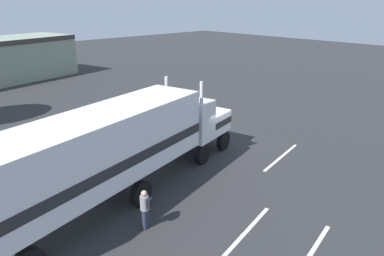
% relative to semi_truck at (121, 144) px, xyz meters
% --- Properties ---
extents(ground_plane, '(120.00, 120.00, 0.00)m').
position_rel_semi_truck_xyz_m(ground_plane, '(6.78, 1.02, -2.52)').
color(ground_plane, '#2D2D30').
extents(lane_stripe_near, '(4.36, 0.96, 0.01)m').
position_rel_semi_truck_xyz_m(lane_stripe_near, '(8.72, -2.48, -2.52)').
color(lane_stripe_near, silver).
rests_on(lane_stripe_near, ground_plane).
extents(lane_stripe_mid, '(4.34, 1.05, 0.01)m').
position_rel_semi_truck_xyz_m(lane_stripe_mid, '(1.66, -5.48, -2.52)').
color(lane_stripe_mid, silver).
rests_on(lane_stripe_mid, ground_plane).
extents(semi_truck, '(14.35, 5.72, 4.50)m').
position_rel_semi_truck_xyz_m(semi_truck, '(0.00, 0.00, 0.00)').
color(semi_truck, white).
rests_on(semi_truck, ground_plane).
extents(person_bystander, '(0.42, 0.48, 1.63)m').
position_rel_semi_truck_xyz_m(person_bystander, '(-0.73, -2.62, -1.63)').
color(person_bystander, '#2D3347').
rests_on(person_bystander, ground_plane).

